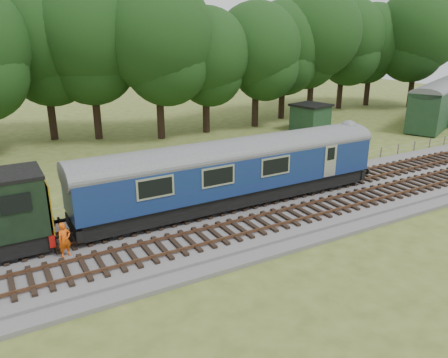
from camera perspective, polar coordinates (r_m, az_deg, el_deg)
ground at (r=26.04m, az=9.54°, el=-3.57°), size 120.00×120.00×0.00m
ballast at (r=25.97m, az=9.56°, el=-3.21°), size 70.00×7.00×0.35m
track_north at (r=26.90m, az=7.73°, el=-1.77°), size 67.20×2.40×0.21m
track_south at (r=24.77m, az=11.90°, el=-3.89°), size 67.20×2.40×0.21m
fence at (r=29.41m, az=4.07°, el=-0.68°), size 64.00×0.12×1.00m
tree_line at (r=44.45m, az=-8.52°, el=5.93°), size 70.00×8.00×18.00m
dmu_railcar at (r=24.32m, az=1.36°, el=1.60°), size 18.05×2.86×3.88m
worker at (r=20.46m, az=-20.11°, el=-7.47°), size 0.68×0.55×1.61m
parked_coach at (r=54.70m, az=26.54°, el=9.29°), size 17.28×10.04×4.49m
shed at (r=45.82m, az=11.21°, el=7.93°), size 3.95×3.95×2.72m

